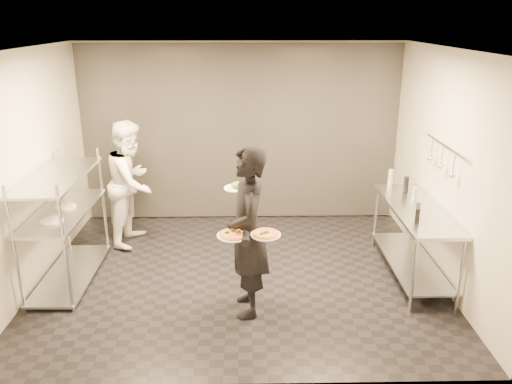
{
  "coord_description": "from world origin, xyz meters",
  "views": [
    {
      "loc": [
        0.09,
        -5.68,
        3.15
      ],
      "look_at": [
        0.21,
        0.1,
        1.1
      ],
      "focal_mm": 35.0,
      "sensor_mm": 36.0,
      "label": 1
    }
  ],
  "objects_px": {
    "pizza_plate_far": "(266,234)",
    "salad_plate": "(237,186)",
    "chef": "(132,183)",
    "pass_rack": "(64,222)",
    "waiter": "(248,233)",
    "prep_counter": "(414,229)",
    "bottle_green": "(391,178)",
    "pizza_plate_near": "(233,234)",
    "bottle_clear": "(414,195)",
    "bottle_dark": "(406,185)",
    "pos_monitor": "(418,213)"
  },
  "relations": [
    {
      "from": "chef",
      "to": "pizza_plate_far",
      "type": "bearing_deg",
      "value": -128.52
    },
    {
      "from": "bottle_green",
      "to": "waiter",
      "type": "bearing_deg",
      "value": -141.14
    },
    {
      "from": "pos_monitor",
      "to": "pizza_plate_near",
      "type": "bearing_deg",
      "value": -145.27
    },
    {
      "from": "pass_rack",
      "to": "bottle_green",
      "type": "height_order",
      "value": "pass_rack"
    },
    {
      "from": "salad_plate",
      "to": "bottle_dark",
      "type": "bearing_deg",
      "value": 25.43
    },
    {
      "from": "prep_counter",
      "to": "salad_plate",
      "type": "xyz_separation_m",
      "value": [
        -2.19,
        -0.52,
        0.76
      ]
    },
    {
      "from": "prep_counter",
      "to": "pizza_plate_near",
      "type": "xyz_separation_m",
      "value": [
        -2.23,
        -0.97,
        0.39
      ]
    },
    {
      "from": "bottle_clear",
      "to": "pass_rack",
      "type": "bearing_deg",
      "value": -177.4
    },
    {
      "from": "pass_rack",
      "to": "chef",
      "type": "height_order",
      "value": "chef"
    },
    {
      "from": "bottle_green",
      "to": "pass_rack",
      "type": "bearing_deg",
      "value": -169.23
    },
    {
      "from": "pizza_plate_near",
      "to": "bottle_clear",
      "type": "relative_size",
      "value": 1.73
    },
    {
      "from": "salad_plate",
      "to": "pizza_plate_near",
      "type": "bearing_deg",
      "value": -94.7
    },
    {
      "from": "bottle_green",
      "to": "bottle_dark",
      "type": "height_order",
      "value": "bottle_green"
    },
    {
      "from": "prep_counter",
      "to": "chef",
      "type": "distance_m",
      "value": 3.9
    },
    {
      "from": "chef",
      "to": "pizza_plate_far",
      "type": "xyz_separation_m",
      "value": [
        1.83,
        -2.12,
        0.14
      ]
    },
    {
      "from": "pizza_plate_near",
      "to": "salad_plate",
      "type": "height_order",
      "value": "salad_plate"
    },
    {
      "from": "pos_monitor",
      "to": "bottle_dark",
      "type": "xyz_separation_m",
      "value": [
        0.14,
        0.92,
        0.03
      ]
    },
    {
      "from": "pizza_plate_near",
      "to": "bottle_green",
      "type": "xyz_separation_m",
      "value": [
        2.12,
        1.77,
        0.03
      ]
    },
    {
      "from": "chef",
      "to": "bottle_clear",
      "type": "xyz_separation_m",
      "value": [
        3.76,
        -0.9,
        0.12
      ]
    },
    {
      "from": "waiter",
      "to": "bottle_dark",
      "type": "height_order",
      "value": "waiter"
    },
    {
      "from": "bottle_green",
      "to": "pizza_plate_near",
      "type": "bearing_deg",
      "value": -140.12
    },
    {
      "from": "pass_rack",
      "to": "pizza_plate_far",
      "type": "height_order",
      "value": "pass_rack"
    },
    {
      "from": "prep_counter",
      "to": "chef",
      "type": "relative_size",
      "value": 1.0
    },
    {
      "from": "waiter",
      "to": "bottle_clear",
      "type": "relative_size",
      "value": 9.63
    },
    {
      "from": "pass_rack",
      "to": "bottle_green",
      "type": "distance_m",
      "value": 4.3
    },
    {
      "from": "salad_plate",
      "to": "bottle_green",
      "type": "relative_size",
      "value": 1.19
    },
    {
      "from": "prep_counter",
      "to": "pizza_plate_far",
      "type": "height_order",
      "value": "pizza_plate_far"
    },
    {
      "from": "waiter",
      "to": "pos_monitor",
      "type": "height_order",
      "value": "waiter"
    },
    {
      "from": "pizza_plate_far",
      "to": "salad_plate",
      "type": "xyz_separation_m",
      "value": [
        -0.3,
        0.5,
        0.34
      ]
    },
    {
      "from": "prep_counter",
      "to": "bottle_clear",
      "type": "bearing_deg",
      "value": 82.41
    },
    {
      "from": "waiter",
      "to": "chef",
      "type": "relative_size",
      "value": 1.06
    },
    {
      "from": "salad_plate",
      "to": "prep_counter",
      "type": "bearing_deg",
      "value": 13.35
    },
    {
      "from": "pass_rack",
      "to": "bottle_green",
      "type": "xyz_separation_m",
      "value": [
        4.22,
        0.8,
        0.27
      ]
    },
    {
      "from": "chef",
      "to": "bottle_dark",
      "type": "relative_size",
      "value": 8.01
    },
    {
      "from": "waiter",
      "to": "pass_rack",
      "type": "bearing_deg",
      "value": -114.49
    },
    {
      "from": "pass_rack",
      "to": "bottle_dark",
      "type": "height_order",
      "value": "pass_rack"
    },
    {
      "from": "waiter",
      "to": "bottle_dark",
      "type": "relative_size",
      "value": 8.5
    },
    {
      "from": "salad_plate",
      "to": "pizza_plate_far",
      "type": "bearing_deg",
      "value": -59.29
    },
    {
      "from": "prep_counter",
      "to": "bottle_green",
      "type": "height_order",
      "value": "bottle_green"
    },
    {
      "from": "waiter",
      "to": "pizza_plate_far",
      "type": "distance_m",
      "value": 0.31
    },
    {
      "from": "pizza_plate_far",
      "to": "salad_plate",
      "type": "distance_m",
      "value": 0.67
    },
    {
      "from": "bottle_green",
      "to": "prep_counter",
      "type": "bearing_deg",
      "value": -82.1
    },
    {
      "from": "pizza_plate_far",
      "to": "pos_monitor",
      "type": "distance_m",
      "value": 1.89
    },
    {
      "from": "pass_rack",
      "to": "chef",
      "type": "xyz_separation_m",
      "value": [
        0.6,
        1.1,
        0.13
      ]
    },
    {
      "from": "pass_rack",
      "to": "pizza_plate_near",
      "type": "height_order",
      "value": "pass_rack"
    },
    {
      "from": "pizza_plate_near",
      "to": "salad_plate",
      "type": "xyz_separation_m",
      "value": [
        0.04,
        0.45,
        0.37
      ]
    },
    {
      "from": "pass_rack",
      "to": "bottle_clear",
      "type": "bearing_deg",
      "value": 2.6
    },
    {
      "from": "pass_rack",
      "to": "pizza_plate_far",
      "type": "xyz_separation_m",
      "value": [
        2.43,
        -1.02,
        0.27
      ]
    },
    {
      "from": "waiter",
      "to": "bottle_dark",
      "type": "bearing_deg",
      "value": 116.89
    },
    {
      "from": "pizza_plate_far",
      "to": "bottle_clear",
      "type": "relative_size",
      "value": 1.57
    }
  ]
}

